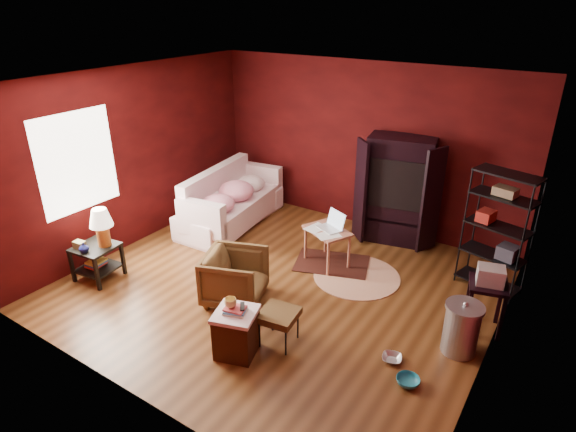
# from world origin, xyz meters

# --- Properties ---
(room) EXTENTS (5.54, 5.04, 2.84)m
(room) POSITION_xyz_m (-0.04, -0.01, 1.40)
(room) COLOR brown
(room) RESTS_ON ground
(sofa) EXTENTS (0.71, 2.18, 0.85)m
(sofa) POSITION_xyz_m (-1.86, 1.21, 0.42)
(sofa) COLOR white
(sofa) RESTS_ON ground
(armchair) EXTENTS (0.91, 0.94, 0.77)m
(armchair) POSITION_xyz_m (-0.31, -0.60, 0.38)
(armchair) COLOR black
(armchair) RESTS_ON ground
(pet_bowl_steel) EXTENTS (0.23, 0.12, 0.22)m
(pet_bowl_steel) POSITION_xyz_m (1.90, -0.58, 0.11)
(pet_bowl_steel) COLOR silver
(pet_bowl_steel) RESTS_ON ground
(pet_bowl_turquoise) EXTENTS (0.25, 0.09, 0.25)m
(pet_bowl_turquoise) POSITION_xyz_m (2.17, -0.83, 0.12)
(pet_bowl_turquoise) COLOR teal
(pet_bowl_turquoise) RESTS_ON ground
(vase) EXTENTS (0.15, 0.16, 0.13)m
(vase) POSITION_xyz_m (-2.27, -1.43, 0.58)
(vase) COLOR #0E1247
(vase) RESTS_ON side_table
(mug) EXTENTS (0.15, 0.13, 0.13)m
(mug) POSITION_xyz_m (0.32, -1.43, 0.68)
(mug) COLOR #F3CF76
(mug) RESTS_ON hamper
(side_table) EXTENTS (0.59, 0.59, 1.07)m
(side_table) POSITION_xyz_m (-2.25, -1.19, 0.64)
(side_table) COLOR black
(side_table) RESTS_ON ground
(sofa_cushions) EXTENTS (1.15, 2.26, 0.91)m
(sofa_cushions) POSITION_xyz_m (-1.86, 1.20, 0.44)
(sofa_cushions) COLOR white
(sofa_cushions) RESTS_ON sofa
(hamper) EXTENTS (0.56, 0.56, 0.63)m
(hamper) POSITION_xyz_m (0.37, -1.42, 0.29)
(hamper) COLOR #462110
(hamper) RESTS_ON ground
(footstool) EXTENTS (0.47, 0.47, 0.43)m
(footstool) POSITION_xyz_m (0.67, -1.01, 0.37)
(footstool) COLOR black
(footstool) RESTS_ON ground
(rug_round) EXTENTS (1.63, 1.63, 0.01)m
(rug_round) POSITION_xyz_m (0.80, 0.80, 0.01)
(rug_round) COLOR beige
(rug_round) RESTS_ON ground
(rug_oriental) EXTENTS (1.26, 1.04, 0.01)m
(rug_oriental) POSITION_xyz_m (0.32, 0.93, 0.01)
(rug_oriental) COLOR #4C1C14
(rug_oriental) RESTS_ON ground
(laptop_desk) EXTENTS (0.81, 0.72, 0.83)m
(laptop_desk) POSITION_xyz_m (0.25, 0.90, 0.51)
(laptop_desk) COLOR #B96E54
(laptop_desk) RESTS_ON ground
(tv_armoire) EXTENTS (1.35, 0.89, 1.75)m
(tv_armoire) POSITION_xyz_m (0.79, 2.20, 0.91)
(tv_armoire) COLOR black
(tv_armoire) RESTS_ON ground
(wire_shelving) EXTENTS (0.89, 0.56, 1.69)m
(wire_shelving) POSITION_xyz_m (2.45, 1.54, 0.93)
(wire_shelving) COLOR black
(wire_shelving) RESTS_ON ground
(small_stand) EXTENTS (0.52, 0.52, 0.86)m
(small_stand) POSITION_xyz_m (2.58, 0.55, 0.64)
(small_stand) COLOR black
(small_stand) RESTS_ON ground
(trash_can) EXTENTS (0.45, 0.45, 0.67)m
(trash_can) POSITION_xyz_m (2.47, -0.01, 0.31)
(trash_can) COLOR #B9B9C1
(trash_can) RESTS_ON ground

